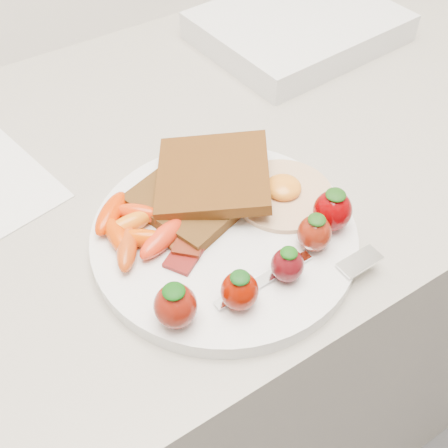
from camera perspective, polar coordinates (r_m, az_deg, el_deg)
counter at (r=1.03m, az=-4.34°, el=-12.70°), size 2.00×0.60×0.90m
plate at (r=0.57m, az=0.00°, el=-1.27°), size 0.27×0.27×0.02m
toast_lower at (r=0.59m, az=-3.12°, el=2.82°), size 0.14×0.14×0.01m
toast_upper at (r=0.59m, az=-1.12°, el=5.05°), size 0.16×0.16×0.03m
fried_egg at (r=0.60m, az=6.02°, el=3.18°), size 0.12×0.12×0.02m
bacon_strips at (r=0.57m, az=-2.14°, el=0.22°), size 0.13×0.11×0.01m
baby_carrots at (r=0.56m, az=-9.30°, el=-0.60°), size 0.09×0.11×0.02m
strawberries at (r=0.52m, az=4.78°, el=-3.39°), size 0.22×0.07×0.05m
fork at (r=0.54m, az=8.57°, el=-4.76°), size 0.17×0.05×0.00m
appliance at (r=0.89m, az=7.55°, el=19.26°), size 0.29×0.24×0.04m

